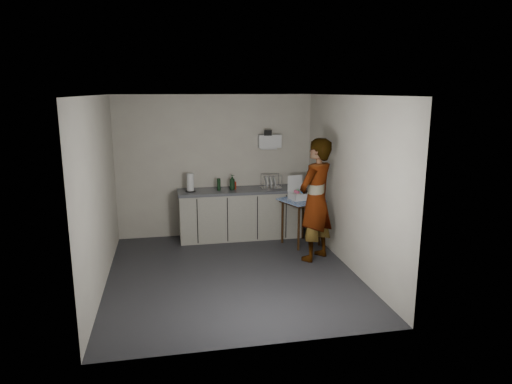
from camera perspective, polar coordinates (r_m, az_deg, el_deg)
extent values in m
plane|color=#262529|center=(6.90, -3.02, -10.16)|extent=(4.00, 4.00, 0.00)
cube|color=beige|center=(8.45, -5.06, 3.23)|extent=(3.60, 0.02, 2.60)
cube|color=beige|center=(6.98, 11.56, 1.05)|extent=(0.02, 4.00, 2.60)
cube|color=beige|center=(6.51, -18.95, -0.20)|extent=(0.02, 4.00, 2.60)
cube|color=white|center=(6.36, -3.30, 11.94)|extent=(3.60, 4.00, 0.01)
cube|color=black|center=(8.52, -2.00, -5.38)|extent=(2.20, 0.52, 0.08)
cube|color=#AEA99B|center=(8.40, -2.02, -2.85)|extent=(2.20, 0.58, 0.86)
cube|color=#4A4D54|center=(8.29, -2.04, 0.18)|extent=(2.24, 0.62, 0.05)
cube|color=black|center=(8.04, -7.33, -3.66)|extent=(0.02, 0.01, 0.80)
cube|color=black|center=(8.09, -3.58, -3.48)|extent=(0.02, 0.01, 0.80)
cube|color=black|center=(8.18, 0.18, -3.28)|extent=(0.01, 0.01, 0.80)
cube|color=black|center=(8.29, 3.78, -3.08)|extent=(0.02, 0.01, 0.80)
cube|color=white|center=(8.48, 1.70, 6.38)|extent=(0.42, 0.16, 0.24)
cube|color=white|center=(8.55, 1.62, 5.48)|extent=(0.30, 0.06, 0.04)
cube|color=black|center=(8.37, 1.51, 7.40)|extent=(0.14, 0.02, 0.10)
cylinder|color=#39230D|center=(7.76, 5.36, -4.64)|extent=(0.04, 0.04, 0.75)
cylinder|color=#39230D|center=(8.04, 7.95, -4.08)|extent=(0.04, 0.04, 0.75)
cylinder|color=#39230D|center=(8.11, 3.33, -3.84)|extent=(0.04, 0.04, 0.75)
cylinder|color=#39230D|center=(8.38, 5.88, -3.34)|extent=(0.04, 0.04, 0.75)
cube|color=#39230D|center=(7.97, 5.69, -1.25)|extent=(0.72, 0.72, 0.04)
cube|color=#1C51AA|center=(7.96, 5.69, -1.02)|extent=(0.82, 0.82, 0.03)
imported|color=#B2A593|center=(7.25, 7.48, -0.99)|extent=(0.85, 0.81, 1.95)
imported|color=black|center=(8.23, -3.00, 1.23)|extent=(0.15, 0.15, 0.27)
cylinder|color=red|center=(8.30, -2.73, 0.83)|extent=(0.07, 0.07, 0.14)
cylinder|color=black|center=(8.20, -4.67, 0.96)|extent=(0.06, 0.06, 0.22)
cylinder|color=black|center=(8.18, -8.18, 0.13)|extent=(0.18, 0.18, 0.02)
cylinder|color=white|center=(8.15, -8.22, 1.23)|extent=(0.12, 0.12, 0.30)
cube|color=silver|center=(8.38, 1.91, 0.55)|extent=(0.37, 0.28, 0.02)
cylinder|color=silver|center=(8.20, 0.98, 1.21)|extent=(0.01, 0.01, 0.24)
cylinder|color=silver|center=(8.28, 3.22, 1.30)|extent=(0.01, 0.01, 0.24)
cylinder|color=silver|center=(8.43, 0.64, 1.52)|extent=(0.01, 0.01, 0.24)
cylinder|color=silver|center=(8.51, 2.82, 1.61)|extent=(0.01, 0.01, 0.24)
cylinder|color=white|center=(8.34, 1.30, 1.26)|extent=(0.05, 0.20, 0.20)
cylinder|color=white|center=(8.35, 1.79, 1.28)|extent=(0.05, 0.20, 0.20)
cylinder|color=white|center=(8.37, 2.28, 1.30)|extent=(0.05, 0.20, 0.20)
cube|color=white|center=(7.96, 5.37, -0.88)|extent=(0.34, 0.34, 0.01)
cube|color=white|center=(7.83, 5.87, -0.68)|extent=(0.28, 0.07, 0.10)
cube|color=white|center=(8.06, 4.90, -0.27)|extent=(0.28, 0.07, 0.10)
cube|color=white|center=(7.88, 4.50, -0.57)|extent=(0.07, 0.28, 0.10)
cube|color=white|center=(8.01, 6.24, -0.38)|extent=(0.07, 0.28, 0.10)
cube|color=white|center=(8.03, 4.89, 1.10)|extent=(0.28, 0.08, 0.29)
cylinder|color=white|center=(7.94, 5.38, -0.47)|extent=(0.19, 0.19, 0.10)
sphere|color=#E85585|center=(7.88, 5.21, -0.05)|extent=(0.06, 0.06, 0.06)
sphere|color=#5DB7FF|center=(7.92, 5.82, 0.01)|extent=(0.06, 0.06, 0.06)
sphere|color=#62EF83|center=(7.97, 5.22, 0.10)|extent=(0.06, 0.06, 0.06)
sphere|color=#E85585|center=(7.94, 4.97, 0.06)|extent=(0.06, 0.06, 0.06)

